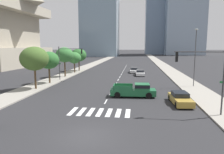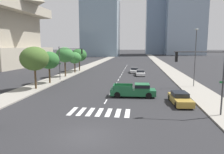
{
  "view_description": "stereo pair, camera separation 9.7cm",
  "coord_description": "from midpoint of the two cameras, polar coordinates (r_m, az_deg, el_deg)",
  "views": [
    {
      "loc": [
        3.49,
        -13.9,
        6.29
      ],
      "look_at": [
        0.0,
        15.51,
        2.0
      ],
      "focal_mm": 33.89,
      "sensor_mm": 36.0,
      "label": 1
    },
    {
      "loc": [
        3.59,
        -13.89,
        6.29
      ],
      "look_at": [
        0.0,
        15.51,
        2.0
      ],
      "focal_mm": 33.89,
      "sensor_mm": 36.0,
      "label": 2
    }
  ],
  "objects": [
    {
      "name": "ground_plane",
      "position": [
        15.66,
        -7.15,
        -15.51
      ],
      "size": [
        800.0,
        800.0,
        0.0
      ],
      "primitive_type": "plane",
      "color": "#28282B"
    },
    {
      "name": "sidewalk_east",
      "position": [
        45.14,
        17.54,
        -0.06
      ],
      "size": [
        4.0,
        260.0,
        0.15
      ],
      "primitive_type": "cube",
      "color": "gray",
      "rests_on": "ground"
    },
    {
      "name": "sidewalk_west",
      "position": [
        46.99,
        -12.64,
        0.44
      ],
      "size": [
        4.0,
        260.0,
        0.15
      ],
      "primitive_type": "cube",
      "color": "gray",
      "rests_on": "ground"
    },
    {
      "name": "crosswalk_near",
      "position": [
        20.71,
        -3.44,
        -9.45
      ],
      "size": [
        5.85,
        2.66,
        0.01
      ],
      "color": "silver",
      "rests_on": "ground"
    },
    {
      "name": "lane_divider_center",
      "position": [
        47.96,
        2.48,
        0.7
      ],
      "size": [
        0.14,
        50.0,
        0.01
      ],
      "color": "silver",
      "rests_on": "ground"
    },
    {
      "name": "pickup_truck",
      "position": [
        26.81,
        6.18,
        -3.6
      ],
      "size": [
        5.66,
        2.09,
        1.67
      ],
      "rotation": [
        0.0,
        0.0,
        0.02
      ],
      "color": "#1E6038",
      "rests_on": "ground"
    },
    {
      "name": "sedan_white_0",
      "position": [
        46.49,
        7.49,
        1.09
      ],
      "size": [
        2.05,
        4.34,
        1.2
      ],
      "rotation": [
        0.0,
        0.0,
        -1.52
      ],
      "color": "silver",
      "rests_on": "ground"
    },
    {
      "name": "sedan_gold_1",
      "position": [
        24.57,
        17.81,
        -5.54
      ],
      "size": [
        2.07,
        4.8,
        1.31
      ],
      "rotation": [
        0.0,
        0.0,
        -1.51
      ],
      "color": "#B28E38",
      "rests_on": "ground"
    },
    {
      "name": "sedan_white_2",
      "position": [
        51.44,
        5.91,
        1.81
      ],
      "size": [
        1.98,
        4.29,
        1.24
      ],
      "rotation": [
        0.0,
        0.0,
        -1.55
      ],
      "color": "silver",
      "rests_on": "ground"
    },
    {
      "name": "traffic_signal_near",
      "position": [
        20.49,
        23.75,
        2.0
      ],
      "size": [
        4.66,
        0.28,
        6.08
      ],
      "rotation": [
        0.0,
        0.0,
        3.14
      ],
      "color": "#333335",
      "rests_on": "sidewalk_east"
    },
    {
      "name": "traffic_signal_far",
      "position": [
        39.8,
        -11.9,
        5.27
      ],
      "size": [
        4.85,
        0.28,
        6.12
      ],
      "color": "#333335",
      "rests_on": "sidewalk_west"
    },
    {
      "name": "street_lamp_east",
      "position": [
        34.92,
        21.45,
        5.81
      ],
      "size": [
        0.5,
        0.24,
        8.78
      ],
      "color": "#3F3F42",
      "rests_on": "sidewalk_east"
    },
    {
      "name": "street_tree_nearest",
      "position": [
        32.54,
        -20.3,
        4.66
      ],
      "size": [
        4.07,
        4.07,
        6.14
      ],
      "color": "#4C3823",
      "rests_on": "sidewalk_west"
    },
    {
      "name": "street_tree_second",
      "position": [
        37.1,
        -16.75,
        4.33
      ],
      "size": [
        3.44,
        3.44,
        5.31
      ],
      "color": "#4C3823",
      "rests_on": "sidewalk_west"
    },
    {
      "name": "street_tree_third",
      "position": [
        44.35,
        -12.75,
        5.83
      ],
      "size": [
        3.61,
        3.61,
        5.98
      ],
      "color": "#4C3823",
      "rests_on": "sidewalk_west"
    },
    {
      "name": "street_tree_fourth",
      "position": [
        50.81,
        -10.18,
        5.1
      ],
      "size": [
        3.17,
        3.17,
        4.83
      ],
      "color": "#4C3823",
      "rests_on": "sidewalk_west"
    },
    {
      "name": "street_tree_fifth",
      "position": [
        54.56,
        -8.99,
        5.86
      ],
      "size": [
        3.84,
        3.84,
        5.62
      ],
      "color": "#4C3823",
      "rests_on": "sidewalk_west"
    },
    {
      "name": "office_tower_center_skyline",
      "position": [
        182.63,
        12.58,
        19.01
      ],
      "size": [
        21.01,
        21.08,
        89.63
      ],
      "color": "slate",
      "rests_on": "ground"
    }
  ]
}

